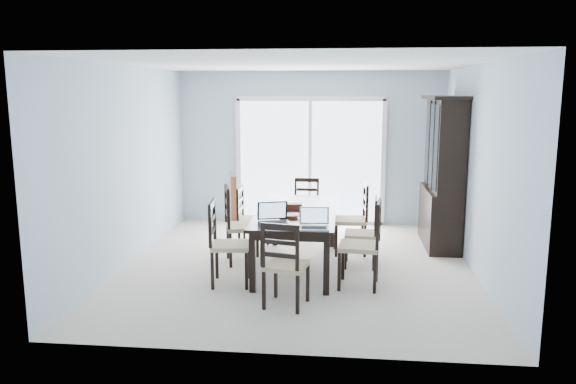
% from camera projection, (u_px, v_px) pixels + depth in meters
% --- Properties ---
extents(floor, '(5.00, 5.00, 0.00)m').
position_uv_depth(floor, '(297.00, 266.00, 7.36)').
color(floor, beige).
rests_on(floor, ground).
extents(ceiling, '(5.00, 5.00, 0.00)m').
position_uv_depth(ceiling, '(298.00, 64.00, 6.90)').
color(ceiling, white).
rests_on(ceiling, back_wall).
extents(back_wall, '(4.50, 0.02, 2.60)m').
position_uv_depth(back_wall, '(310.00, 148.00, 9.58)').
color(back_wall, '#A8BAC8').
rests_on(back_wall, floor).
extents(wall_left, '(0.02, 5.00, 2.60)m').
position_uv_depth(wall_left, '(127.00, 166.00, 7.36)').
color(wall_left, '#A8BAC8').
rests_on(wall_left, floor).
extents(wall_right, '(0.02, 5.00, 2.60)m').
position_uv_depth(wall_right, '(479.00, 171.00, 6.90)').
color(wall_right, '#A8BAC8').
rests_on(wall_right, floor).
extents(balcony, '(4.50, 2.00, 0.10)m').
position_uv_depth(balcony, '(313.00, 213.00, 10.80)').
color(balcony, gray).
rests_on(balcony, ground).
extents(railing, '(4.50, 0.06, 1.10)m').
position_uv_depth(railing, '(316.00, 175.00, 11.67)').
color(railing, '#99999E').
rests_on(railing, balcony).
extents(dining_table, '(1.00, 2.20, 0.75)m').
position_uv_depth(dining_table, '(297.00, 216.00, 7.24)').
color(dining_table, black).
rests_on(dining_table, floor).
extents(china_hutch, '(0.50, 1.38, 2.20)m').
position_uv_depth(china_hutch, '(443.00, 174.00, 8.19)').
color(china_hutch, black).
rests_on(china_hutch, floor).
extents(sliding_door, '(2.52, 0.05, 2.18)m').
position_uv_depth(sliding_door, '(310.00, 161.00, 9.60)').
color(sliding_door, silver).
rests_on(sliding_door, floor).
extents(chair_left_near, '(0.49, 0.48, 1.16)m').
position_uv_depth(chair_left_near, '(222.00, 234.00, 6.59)').
color(chair_left_near, black).
rests_on(chair_left_near, floor).
extents(chair_left_mid, '(0.57, 0.57, 1.20)m').
position_uv_depth(chair_left_mid, '(236.00, 216.00, 7.42)').
color(chair_left_mid, black).
rests_on(chair_left_mid, floor).
extents(chair_left_far, '(0.41, 0.40, 1.04)m').
position_uv_depth(chair_left_far, '(247.00, 211.00, 8.13)').
color(chair_left_far, black).
rests_on(chair_left_far, floor).
extents(chair_right_near, '(0.50, 0.49, 1.19)m').
position_uv_depth(chair_right_near, '(368.00, 235.00, 6.49)').
color(chair_right_near, black).
rests_on(chair_right_near, floor).
extents(chair_right_mid, '(0.42, 0.41, 1.06)m').
position_uv_depth(chair_right_mid, '(368.00, 225.00, 7.28)').
color(chair_right_mid, black).
rests_on(chair_right_mid, floor).
extents(chair_right_far, '(0.48, 0.47, 1.16)m').
position_uv_depth(chair_right_far, '(357.00, 211.00, 7.87)').
color(chair_right_far, black).
rests_on(chair_right_far, floor).
extents(chair_end_near, '(0.49, 0.50, 1.09)m').
position_uv_depth(chair_end_near, '(283.00, 256.00, 5.84)').
color(chair_end_near, black).
rests_on(chair_end_near, floor).
extents(chair_end_far, '(0.40, 0.41, 1.05)m').
position_uv_depth(chair_end_far, '(306.00, 201.00, 8.85)').
color(chair_end_far, black).
rests_on(chair_end_far, floor).
extents(laptop_dark, '(0.41, 0.34, 0.25)m').
position_uv_depth(laptop_dark, '(274.00, 219.00, 6.48)').
color(laptop_dark, black).
rests_on(laptop_dark, dining_table).
extents(laptop_silver, '(0.35, 0.25, 0.23)m').
position_uv_depth(laptop_silver, '(314.00, 224.00, 6.26)').
color(laptop_silver, '#B7B7B9').
rests_on(laptop_silver, dining_table).
extents(book_stack, '(0.27, 0.23, 0.04)m').
position_uv_depth(book_stack, '(289.00, 216.00, 6.83)').
color(book_stack, maroon).
rests_on(book_stack, dining_table).
extents(cell_phone, '(0.11, 0.06, 0.01)m').
position_uv_depth(cell_phone, '(304.00, 225.00, 6.44)').
color(cell_phone, black).
rests_on(cell_phone, dining_table).
extents(game_box, '(0.29, 0.18, 0.07)m').
position_uv_depth(game_box, '(291.00, 206.00, 7.34)').
color(game_box, '#4C140F').
rests_on(game_box, dining_table).
extents(hot_tub, '(1.87, 1.73, 0.85)m').
position_uv_depth(hot_tub, '(274.00, 190.00, 10.61)').
color(hot_tub, brown).
rests_on(hot_tub, balcony).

